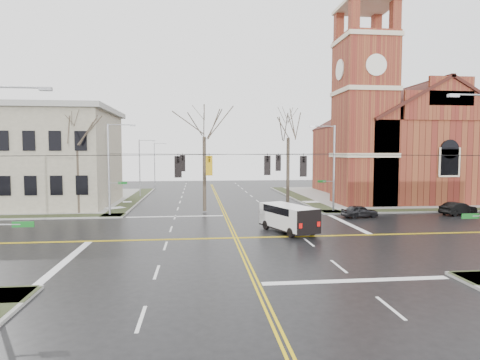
{
  "coord_description": "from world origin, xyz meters",
  "views": [
    {
      "loc": [
        -2.84,
        -29.23,
        6.37
      ],
      "look_at": [
        0.97,
        6.0,
        3.89
      ],
      "focal_mm": 30.0,
      "sensor_mm": 36.0,
      "label": 1
    }
  ],
  "objects": [
    {
      "name": "streetlight_north_a",
      "position": [
        -10.65,
        28.0,
        4.47
      ],
      "size": [
        2.3,
        0.2,
        8.0
      ],
      "color": "gray",
      "rests_on": "ground"
    },
    {
      "name": "streetlight_north_b",
      "position": [
        -10.65,
        48.0,
        4.47
      ],
      "size": [
        2.3,
        0.2,
        8.0
      ],
      "color": "gray",
      "rests_on": "ground"
    },
    {
      "name": "cargo_van",
      "position": [
        4.27,
        1.89,
        1.26
      ],
      "size": [
        4.01,
        5.98,
        2.13
      ],
      "rotation": [
        0.0,
        0.0,
        0.36
      ],
      "color": "white",
      "rests_on": "ground"
    },
    {
      "name": "span_wires",
      "position": [
        0.0,
        0.0,
        6.2
      ],
      "size": [
        23.02,
        23.02,
        0.03
      ],
      "color": "black",
      "rests_on": "ground"
    },
    {
      "name": "parked_car_b",
      "position": [
        23.49,
        8.44,
        0.65
      ],
      "size": [
        4.17,
        2.42,
        1.3
      ],
      "primitive_type": "imported",
      "rotation": [
        0.0,
        0.0,
        1.85
      ],
      "color": "black",
      "rests_on": "ground"
    },
    {
      "name": "parked_car_a",
      "position": [
        12.92,
        7.99,
        0.61
      ],
      "size": [
        3.73,
        1.91,
        1.22
      ],
      "primitive_type": "imported",
      "rotation": [
        0.0,
        0.0,
        1.71
      ],
      "color": "black",
      "rests_on": "ground"
    },
    {
      "name": "sidewalks",
      "position": [
        0.0,
        0.0,
        0.08
      ],
      "size": [
        80.0,
        80.0,
        0.17
      ],
      "color": "gray",
      "rests_on": "ground"
    },
    {
      "name": "traffic_signals",
      "position": [
        -0.0,
        -0.67,
        5.45
      ],
      "size": [
        8.21,
        8.26,
        1.3
      ],
      "color": "black",
      "rests_on": "ground"
    },
    {
      "name": "signal_pole_ne",
      "position": [
        11.32,
        11.5,
        4.95
      ],
      "size": [
        2.75,
        0.22,
        9.0
      ],
      "color": "gray",
      "rests_on": "ground"
    },
    {
      "name": "tree_nw_far",
      "position": [
        -14.89,
        13.14,
        7.72
      ],
      "size": [
        4.0,
        4.0,
        10.64
      ],
      "color": "#342B21",
      "rests_on": "ground"
    },
    {
      "name": "road_markings",
      "position": [
        0.0,
        0.0,
        0.01
      ],
      "size": [
        100.0,
        100.0,
        0.01
      ],
      "color": "gold",
      "rests_on": "ground"
    },
    {
      "name": "signal_pole_nw",
      "position": [
        -11.32,
        11.5,
        4.95
      ],
      "size": [
        2.75,
        0.22,
        9.0
      ],
      "color": "gray",
      "rests_on": "ground"
    },
    {
      "name": "tree_ne",
      "position": [
        7.18,
        14.13,
        8.45
      ],
      "size": [
        4.0,
        4.0,
        11.67
      ],
      "color": "#342B21",
      "rests_on": "ground"
    },
    {
      "name": "church",
      "position": [
        24.76,
        24.78,
        8.43
      ],
      "size": [
        24.28,
        27.48,
        27.5
      ],
      "color": "maroon",
      "rests_on": "ground"
    },
    {
      "name": "ground",
      "position": [
        0.0,
        0.0,
        0.0
      ],
      "size": [
        120.0,
        120.0,
        0.0
      ],
      "primitive_type": "plane",
      "color": "black",
      "rests_on": "ground"
    },
    {
      "name": "tree_nw_near",
      "position": [
        -2.04,
        12.95,
        8.48
      ],
      "size": [
        4.0,
        4.0,
        11.73
      ],
      "color": "#342B21",
      "rests_on": "ground"
    },
    {
      "name": "civic_building_a",
      "position": [
        -22.0,
        20.0,
        5.5
      ],
      "size": [
        18.0,
        14.0,
        11.0
      ],
      "primitive_type": "cube",
      "color": "gray",
      "rests_on": "ground"
    }
  ]
}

